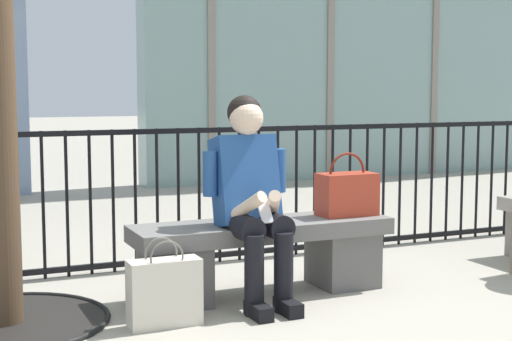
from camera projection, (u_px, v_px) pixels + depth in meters
The scene contains 6 objects.
ground_plane at pixel (263, 294), 4.67m from camera, with size 60.00×60.00×0.00m, color #A8A091.
stone_bench at pixel (263, 250), 4.64m from camera, with size 1.60×0.44×0.45m.
seated_person_with_phone at pixel (251, 192), 4.43m from camera, with size 0.52×0.66×1.21m.
handbag_on_bench at pixel (347, 193), 4.83m from camera, with size 0.37×0.20×0.40m.
shopping_bag at pixel (164, 292), 4.03m from camera, with size 0.38×0.15×0.47m.
plaza_railing at pixel (209, 195), 5.46m from camera, with size 7.28×0.04×0.98m.
Camera 1 is at (-1.87, -4.16, 1.25)m, focal length 53.67 mm.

